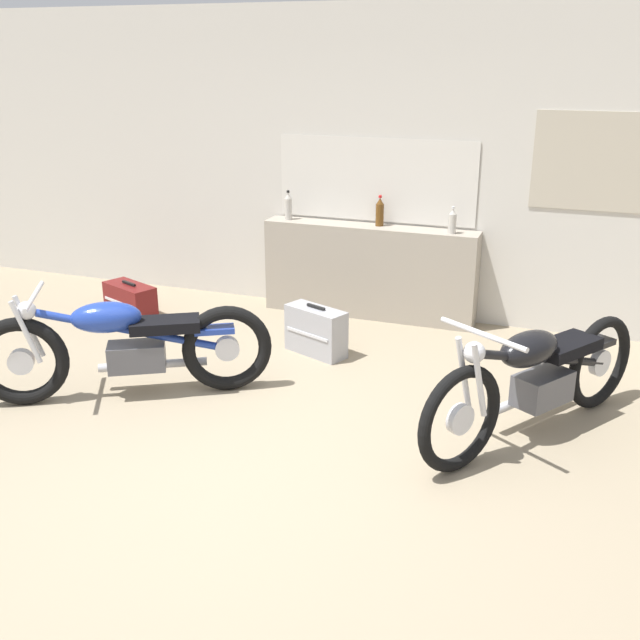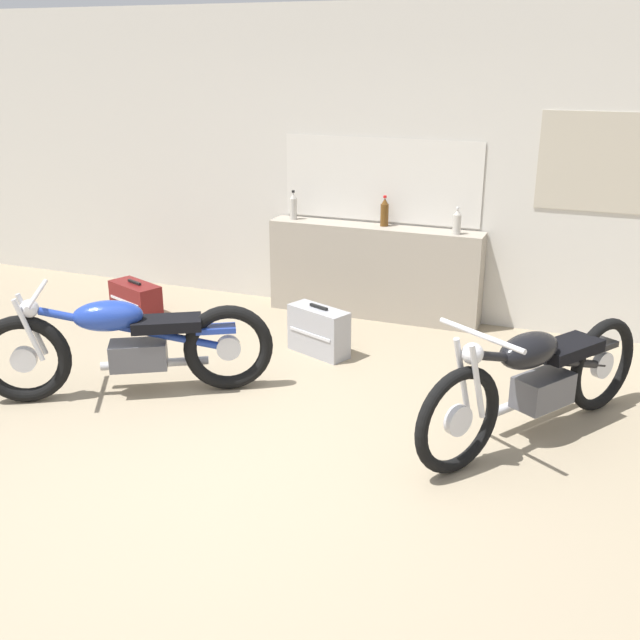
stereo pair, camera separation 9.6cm
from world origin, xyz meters
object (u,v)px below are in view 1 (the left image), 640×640
(bottle_leftmost, at_px, (288,207))
(hard_case_silver, at_px, (316,331))
(bottle_center, at_px, (452,222))
(motorcycle_blue, at_px, (126,345))
(hard_case_darkred, at_px, (130,299))
(motorcycle_black, at_px, (537,376))
(bottle_left_center, at_px, (380,212))

(bottle_leftmost, bearing_deg, hard_case_silver, -57.52)
(bottle_center, distance_m, hard_case_silver, 1.57)
(motorcycle_blue, distance_m, hard_case_silver, 1.60)
(motorcycle_blue, height_order, hard_case_darkred, motorcycle_blue)
(hard_case_silver, bearing_deg, bottle_leftmost, 122.48)
(bottle_center, height_order, hard_case_darkred, bottle_center)
(hard_case_silver, bearing_deg, hard_case_darkred, 171.19)
(motorcycle_blue, xyz_separation_m, hard_case_silver, (0.99, 1.25, -0.20))
(motorcycle_black, distance_m, hard_case_silver, 2.02)
(bottle_left_center, distance_m, motorcycle_black, 2.59)
(bottle_center, distance_m, motorcycle_blue, 3.01)
(hard_case_darkred, bearing_deg, bottle_center, 13.78)
(bottle_left_center, relative_size, motorcycle_black, 0.16)
(bottle_leftmost, distance_m, motorcycle_black, 3.20)
(bottle_left_center, bearing_deg, hard_case_darkred, -160.36)
(bottle_leftmost, distance_m, bottle_left_center, 0.89)
(bottle_leftmost, xyz_separation_m, motorcycle_blue, (-0.31, -2.32, -0.59))
(hard_case_darkred, bearing_deg, bottle_left_center, 19.64)
(motorcycle_blue, bearing_deg, bottle_center, 50.40)
(bottle_center, relative_size, hard_case_silver, 0.42)
(bottle_leftmost, height_order, hard_case_darkred, bottle_leftmost)
(bottle_left_center, xyz_separation_m, motorcycle_blue, (-1.20, -2.35, -0.59))
(bottle_leftmost, bearing_deg, motorcycle_black, -37.13)
(bottle_leftmost, height_order, motorcycle_black, bottle_leftmost)
(bottle_center, bearing_deg, hard_case_silver, -131.06)
(bottle_leftmost, height_order, bottle_center, bottle_leftmost)
(bottle_center, xyz_separation_m, motorcycle_blue, (-1.88, -2.27, -0.58))
(bottle_leftmost, xyz_separation_m, hard_case_darkred, (-1.34, -0.76, -0.85))
(motorcycle_blue, bearing_deg, bottle_left_center, 63.05)
(motorcycle_blue, bearing_deg, motorcycle_black, 8.44)
(hard_case_darkred, xyz_separation_m, hard_case_silver, (2.02, -0.31, 0.05))
(bottle_leftmost, relative_size, bottle_left_center, 0.99)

